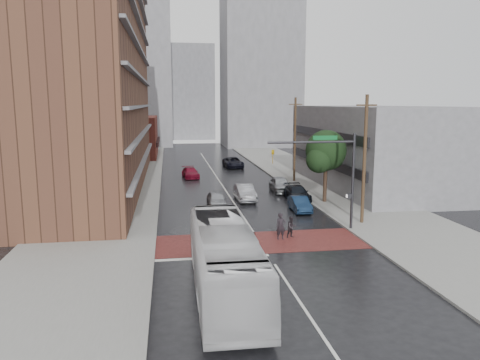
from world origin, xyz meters
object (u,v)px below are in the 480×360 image
object	(u,v)px
transit_bus	(225,260)
car_parked_mid	(297,193)
pedestrian_b	(292,227)
car_travel_c	(190,173)
car_parked_near	(300,204)
car_travel_a	(217,200)
car_travel_b	(245,193)
pedestrian_a	(281,226)
car_parked_far	(280,184)
suv_travel	(233,162)

from	to	relation	value
transit_bus	car_parked_mid	distance (m)	23.52
transit_bus	pedestrian_b	xyz separation A→B (m)	(5.80, 8.91, -0.96)
car_travel_c	car_parked_near	world-z (taller)	car_parked_near
car_travel_a	car_travel_b	xyz separation A→B (m)	(3.02, 2.52, 0.07)
pedestrian_b	car_parked_near	size ratio (longest dim) A/B	0.38
pedestrian_b	transit_bus	bearing A→B (deg)	-141.79
pedestrian_a	car_travel_a	bearing A→B (deg)	107.77
car_travel_b	car_parked_far	xyz separation A→B (m)	(4.46, 3.83, 0.04)
transit_bus	car_parked_far	world-z (taller)	transit_bus
transit_bus	car_parked_near	xyz separation A→B (m)	(8.60, 16.66, -1.06)
pedestrian_b	car_travel_b	bearing A→B (deg)	76.55
car_travel_c	car_parked_near	bearing A→B (deg)	-73.72
transit_bus	suv_travel	distance (m)	45.77
transit_bus	car_parked_near	bearing A→B (deg)	63.43
car_travel_c	suv_travel	world-z (taller)	suv_travel
car_travel_c	car_parked_near	size ratio (longest dim) A/B	1.11
car_travel_b	car_travel_c	xyz separation A→B (m)	(-4.54, 14.84, -0.13)
pedestrian_a	car_parked_near	bearing A→B (deg)	65.98
suv_travel	pedestrian_a	bearing A→B (deg)	-95.69
car_travel_b	car_travel_c	world-z (taller)	car_travel_b
car_travel_b	car_parked_near	distance (m)	6.60
car_travel_c	car_parked_mid	distance (m)	18.13
pedestrian_b	car_parked_mid	world-z (taller)	pedestrian_b
car_parked_mid	pedestrian_b	bearing A→B (deg)	-106.40
car_travel_a	suv_travel	world-z (taller)	suv_travel
suv_travel	car_parked_near	world-z (taller)	suv_travel
pedestrian_a	car_parked_far	size ratio (longest dim) A/B	0.39
pedestrian_a	car_parked_near	xyz separation A→B (m)	(3.65, 8.03, -0.27)
car_travel_a	car_parked_mid	size ratio (longest dim) A/B	0.87
pedestrian_b	car_parked_far	world-z (taller)	car_parked_far
car_parked_near	car_parked_mid	world-z (taller)	car_parked_mid
transit_bus	car_parked_near	distance (m)	18.78
pedestrian_b	suv_travel	xyz separation A→B (m)	(0.91, 36.36, -0.00)
pedestrian_b	car_travel_a	distance (m)	11.30
transit_bus	car_travel_c	bearing A→B (deg)	90.63
pedestrian_a	car_parked_far	bearing A→B (deg)	76.90
car_travel_a	car_travel_b	size ratio (longest dim) A/B	0.88
car_travel_a	car_parked_near	bearing A→B (deg)	-20.65
suv_travel	transit_bus	bearing A→B (deg)	-101.38
pedestrian_a	transit_bus	bearing A→B (deg)	-119.46
car_travel_a	car_travel_c	world-z (taller)	car_travel_a
pedestrian_b	car_parked_far	bearing A→B (deg)	60.33
car_travel_a	car_parked_far	size ratio (longest dim) A/B	0.87
transit_bus	car_parked_near	world-z (taller)	transit_bus
car_parked_near	pedestrian_b	bearing A→B (deg)	-108.07
car_parked_mid	car_parked_near	bearing A→B (deg)	-102.14
pedestrian_b	car_travel_c	xyz separation A→B (m)	(-5.73, 27.85, -0.12)
car_travel_b	suv_travel	bearing A→B (deg)	83.44
transit_bus	pedestrian_a	bearing A→B (deg)	60.88
car_parked_far	pedestrian_b	bearing A→B (deg)	-99.11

